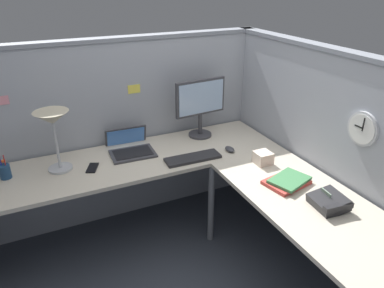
{
  "coord_description": "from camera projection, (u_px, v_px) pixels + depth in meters",
  "views": [
    {
      "loc": [
        -1.0,
        -1.96,
        2.02
      ],
      "look_at": [
        0.07,
        0.32,
        0.83
      ],
      "focal_mm": 33.9,
      "sensor_mm": 36.0,
      "label": 1
    }
  ],
  "objects": [
    {
      "name": "ground_plane",
      "position": [
        202.0,
        256.0,
        2.85
      ],
      "size": [
        6.8,
        6.8,
        0.0
      ],
      "primitive_type": "plane",
      "color": "#383D47"
    },
    {
      "name": "cubicle_wall_back",
      "position": [
        119.0,
        132.0,
        3.09
      ],
      "size": [
        2.57,
        0.12,
        1.58
      ],
      "color": "#999EA8",
      "rests_on": "ground"
    },
    {
      "name": "cubicle_wall_right",
      "position": [
        326.0,
        160.0,
        2.63
      ],
      "size": [
        0.12,
        2.37,
        1.58
      ],
      "color": "#999EA8",
      "rests_on": "ground"
    },
    {
      "name": "desk",
      "position": [
        187.0,
        196.0,
        2.49
      ],
      "size": [
        2.35,
        2.15,
        0.73
      ],
      "color": "beige",
      "rests_on": "ground"
    },
    {
      "name": "monitor",
      "position": [
        200.0,
        104.0,
        3.05
      ],
      "size": [
        0.46,
        0.2,
        0.5
      ],
      "color": "#38383D",
      "rests_on": "desk"
    },
    {
      "name": "laptop",
      "position": [
        130.0,
        147.0,
        2.91
      ],
      "size": [
        0.36,
        0.4,
        0.22
      ],
      "color": "#38383D",
      "rests_on": "desk"
    },
    {
      "name": "keyboard",
      "position": [
        193.0,
        158.0,
        2.77
      ],
      "size": [
        0.43,
        0.15,
        0.02
      ],
      "primitive_type": "cube",
      "rotation": [
        0.0,
        0.0,
        -0.03
      ],
      "color": "#232326",
      "rests_on": "desk"
    },
    {
      "name": "computer_mouse",
      "position": [
        230.0,
        149.0,
        2.89
      ],
      "size": [
        0.06,
        0.1,
        0.03
      ],
      "primitive_type": "ellipsoid",
      "color": "#38383D",
      "rests_on": "desk"
    },
    {
      "name": "desk_lamp_dome",
      "position": [
        53.0,
        123.0,
        2.48
      ],
      "size": [
        0.24,
        0.24,
        0.44
      ],
      "color": "#B7BABF",
      "rests_on": "desk"
    },
    {
      "name": "pen_cup",
      "position": [
        5.0,
        171.0,
        2.5
      ],
      "size": [
        0.08,
        0.08,
        0.18
      ],
      "color": "navy",
      "rests_on": "desk"
    },
    {
      "name": "cell_phone",
      "position": [
        92.0,
        168.0,
        2.64
      ],
      "size": [
        0.12,
        0.16,
        0.01
      ],
      "primitive_type": "cube",
      "rotation": [
        0.0,
        0.0,
        -0.41
      ],
      "color": "black",
      "rests_on": "desk"
    },
    {
      "name": "office_phone",
      "position": [
        329.0,
        202.0,
        2.18
      ],
      "size": [
        0.21,
        0.22,
        0.11
      ],
      "color": "#232326",
      "rests_on": "desk"
    },
    {
      "name": "book_stack",
      "position": [
        288.0,
        181.0,
        2.44
      ],
      "size": [
        0.33,
        0.27,
        0.04
      ],
      "color": "#BF3F38",
      "rests_on": "desk"
    },
    {
      "name": "tissue_box",
      "position": [
        263.0,
        158.0,
        2.7
      ],
      "size": [
        0.12,
        0.12,
        0.09
      ],
      "primitive_type": "cube",
      "color": "beige",
      "rests_on": "desk"
    },
    {
      "name": "wall_clock",
      "position": [
        363.0,
        129.0,
        2.22
      ],
      "size": [
        0.04,
        0.22,
        0.22
      ],
      "color": "#B7BABF"
    },
    {
      "name": "pinned_note_leftmost",
      "position": [
        1.0,
        101.0,
        2.55
      ],
      "size": [
        0.1,
        0.0,
        0.06
      ],
      "primitive_type": "cube",
      "color": "pink"
    },
    {
      "name": "pinned_note_middle",
      "position": [
        134.0,
        89.0,
        2.94
      ],
      "size": [
        0.1,
        0.0,
        0.07
      ],
      "primitive_type": "cube",
      "color": "#EAD84C"
    }
  ]
}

